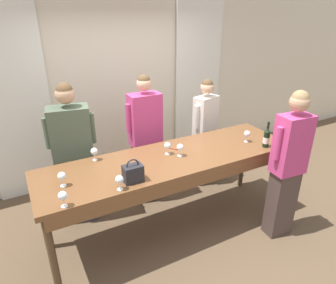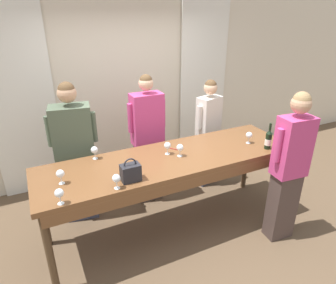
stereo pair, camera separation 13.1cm
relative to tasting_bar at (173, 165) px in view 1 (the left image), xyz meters
name	(u,v)px [view 1 (the left image)]	position (x,y,z in m)	size (l,w,h in m)	color
ground_plane	(171,227)	(0.00, 0.03, -0.90)	(18.00, 18.00, 0.00)	brown
wall_back	(118,88)	(0.00, 1.74, 0.50)	(12.00, 0.06, 2.80)	beige
curtain_panel_left	(16,105)	(-1.42, 1.67, 0.45)	(0.87, 0.03, 2.69)	white
curtain_panel_right	(198,82)	(1.42, 1.67, 0.45)	(0.87, 0.03, 2.69)	white
tasting_bar	(173,165)	(0.00, 0.00, 0.00)	(2.96, 0.85, 0.98)	brown
wine_bottle	(266,138)	(1.13, -0.27, 0.20)	(0.07, 0.07, 0.32)	black
handbag	(133,173)	(-0.57, -0.25, 0.18)	(0.19, 0.12, 0.24)	#232328
wine_glass_front_left	(280,137)	(1.32, -0.31, 0.19)	(0.08, 0.08, 0.15)	white
wine_glass_front_mid	(180,148)	(0.10, 0.00, 0.19)	(0.08, 0.08, 0.15)	white
wine_glass_front_right	(119,180)	(-0.74, -0.33, 0.19)	(0.08, 0.08, 0.15)	white
wine_glass_center_left	(94,152)	(-0.78, 0.36, 0.19)	(0.08, 0.08, 0.15)	white
wine_glass_center_mid	(167,146)	(-0.01, 0.11, 0.19)	(0.08, 0.08, 0.15)	white
wine_glass_center_right	(62,176)	(-1.19, -0.02, 0.19)	(0.08, 0.08, 0.15)	white
wine_glass_back_left	(247,134)	(1.02, -0.05, 0.19)	(0.08, 0.08, 0.15)	white
wine_glass_back_mid	(63,196)	(-1.24, -0.35, 0.19)	(0.08, 0.08, 0.15)	white
pen	(173,149)	(0.12, 0.19, 0.09)	(0.08, 0.12, 0.01)	maroon
guest_olive_jacket	(74,156)	(-0.94, 0.75, 0.00)	(0.57, 0.35, 1.78)	#383D51
guest_pink_top	(146,140)	(0.01, 0.75, 0.01)	(0.52, 0.23, 1.78)	#473833
guest_cream_sweater	(205,131)	(0.96, 0.75, -0.05)	(0.46, 0.28, 1.62)	#383D51
host_pouring	(288,165)	(1.10, -0.65, 0.03)	(0.47, 0.26, 1.77)	#473833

